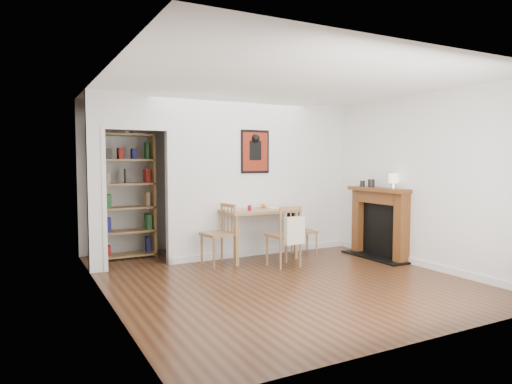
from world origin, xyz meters
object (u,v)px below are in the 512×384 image
dining_table (258,215)px  ceramic_jar_a (371,183)px  notebook (276,208)px  red_glass (250,208)px  orange_fruit (264,206)px  ceramic_jar_b (362,184)px  bookshelf (128,196)px  chair_left (218,235)px  chair_right (303,231)px  chair_front (284,235)px  mantel_lamp (394,179)px  fireplace (380,220)px

dining_table → ceramic_jar_a: bearing=-21.4°
notebook → red_glass: bearing=-167.5°
red_glass → orange_fruit: (0.39, 0.25, -0.01)m
ceramic_jar_b → notebook: bearing=159.9°
notebook → bookshelf: bearing=153.6°
chair_left → dining_table: bearing=9.4°
chair_right → red_glass: red_glass is taller
chair_front → ceramic_jar_b: (1.66, 0.17, 0.74)m
bookshelf → red_glass: bookshelf is taller
mantel_lamp → ceramic_jar_b: size_ratio=2.38×
notebook → ceramic_jar_b: size_ratio=2.62×
chair_right → ceramic_jar_b: ceramic_jar_b is taller
orange_fruit → ceramic_jar_a: size_ratio=0.54×
bookshelf → red_glass: size_ratio=24.70×
fireplace → ceramic_jar_a: size_ratio=9.45×
fireplace → bookshelf: bearing=152.1°
notebook → ceramic_jar_b: ceramic_jar_b is taller
chair_front → red_glass: size_ratio=11.15×
red_glass → mantel_lamp: mantel_lamp is taller
dining_table → chair_front: (0.09, -0.67, -0.24)m
bookshelf → red_glass: bearing=-36.5°
chair_left → chair_front: bearing=-32.8°
chair_left → chair_right: 1.57m
ceramic_jar_b → dining_table: bearing=164.0°
mantel_lamp → ceramic_jar_a: mantel_lamp is taller
chair_left → orange_fruit: size_ratio=13.13×
chair_left → ceramic_jar_b: 2.64m
chair_front → notebook: (0.25, 0.68, 0.35)m
dining_table → orange_fruit: size_ratio=16.67×
chair_left → fireplace: 2.69m
mantel_lamp → dining_table: bearing=146.9°
bookshelf → notebook: size_ratio=7.76×
fireplace → notebook: fireplace is taller
orange_fruit → dining_table: bearing=-142.5°
bookshelf → red_glass: (1.64, -1.21, -0.16)m
fireplace → ceramic_jar_a: bearing=110.5°
red_glass → ceramic_jar_a: (1.98, -0.59, 0.37)m
chair_right → ceramic_jar_a: ceramic_jar_a is taller
bookshelf → chair_left: bearing=-48.4°
chair_right → chair_front: chair_front is taller
mantel_lamp → fireplace: bearing=84.3°
fireplace → orange_fruit: size_ratio=17.42×
red_glass → mantel_lamp: (2.01, -1.06, 0.45)m
notebook → ceramic_jar_a: (1.43, -0.71, 0.40)m
dining_table → chair_front: 0.72m
chair_right → chair_left: bearing=-179.8°
chair_left → orange_fruit: (0.94, 0.27, 0.38)m
chair_left → chair_front: 1.01m
chair_right → orange_fruit: 0.81m
fireplace → red_glass: (-2.04, 0.74, 0.24)m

